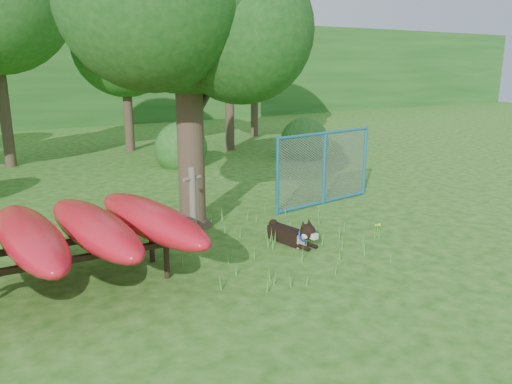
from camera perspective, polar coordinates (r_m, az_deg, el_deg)
ground at (r=8.81m, az=3.02°, el=-8.14°), size 80.00×80.00×0.00m
wooden_post at (r=9.78m, az=-7.23°, el=-1.11°), size 0.40×0.17×1.47m
kayak_rack at (r=8.12m, az=-21.24°, el=-4.30°), size 3.77×3.60×1.18m
husky_dog at (r=9.65m, az=4.37°, el=-4.83°), size 0.48×1.30×0.58m
fence_section at (r=12.34m, az=7.81°, el=2.71°), size 3.09×0.43×3.02m
wildflower_clump at (r=10.40m, az=13.77°, el=-3.78°), size 0.12×0.12×0.26m
bg_tree_c at (r=20.64m, az=-14.85°, el=15.93°), size 4.00×4.00×6.12m
bg_tree_d at (r=20.22m, az=-3.17°, el=19.18°), size 4.80×4.80×7.50m
bg_tree_e at (r=24.32m, az=-0.19°, el=18.72°), size 4.60×4.60×7.55m
shrub_right at (r=18.74m, az=5.51°, el=3.92°), size 1.80×1.80×1.80m
shrub_mid at (r=17.37m, az=-8.49°, el=2.99°), size 1.80×1.80×1.80m
wooded_hillside at (r=35.00m, az=-24.61°, el=12.47°), size 80.00×12.00×6.00m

